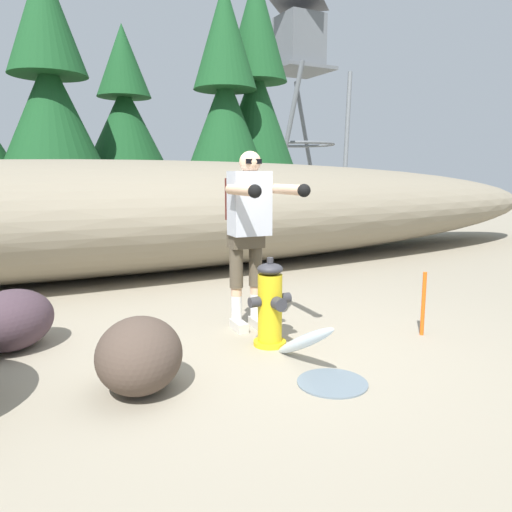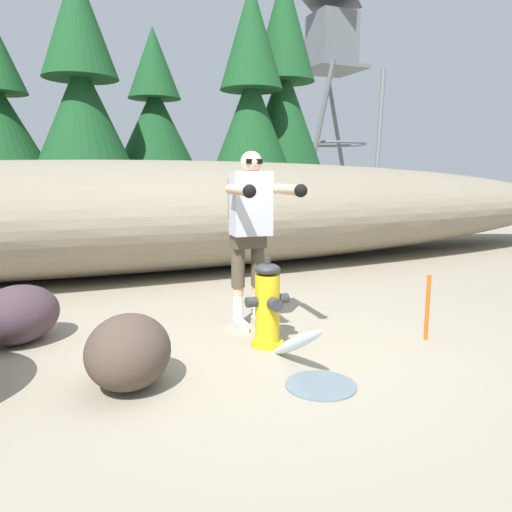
{
  "view_description": "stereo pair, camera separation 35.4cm",
  "coord_description": "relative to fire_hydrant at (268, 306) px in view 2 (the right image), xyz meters",
  "views": [
    {
      "loc": [
        -1.92,
        -3.58,
        1.49
      ],
      "look_at": [
        0.15,
        0.3,
        0.75
      ],
      "focal_mm": 34.3,
      "sensor_mm": 36.0,
      "label": 1
    },
    {
      "loc": [
        -1.6,
        -3.73,
        1.49
      ],
      "look_at": [
        0.15,
        0.3,
        0.75
      ],
      "focal_mm": 34.3,
      "sensor_mm": 36.0,
      "label": 2
    }
  ],
  "objects": [
    {
      "name": "dirt_embankment",
      "position": [
        -0.12,
        3.91,
        0.49
      ],
      "size": [
        17.91,
        3.2,
        1.7
      ],
      "primitive_type": "ellipsoid",
      "color": "gray",
      "rests_on": "ground_plane"
    },
    {
      "name": "pine_tree_far_right",
      "position": [
        3.03,
        7.51,
        2.68
      ],
      "size": [
        2.34,
        2.34,
        5.92
      ],
      "color": "#47331E",
      "rests_on": "ground_plane"
    },
    {
      "name": "boulder_small",
      "position": [
        -1.25,
        -0.37,
        -0.1
      ],
      "size": [
        0.82,
        0.88,
        0.52
      ],
      "primitive_type": "ellipsoid",
      "rotation": [
        0.0,
        0.0,
        4.3
      ],
      "color": "#4C3D33",
      "rests_on": "ground_plane"
    },
    {
      "name": "watchtower",
      "position": [
        8.05,
        12.05,
        5.6
      ],
      "size": [
        3.46,
        3.46,
        8.1
      ],
      "color": "slate",
      "rests_on": "ground_plane"
    },
    {
      "name": "pine_tree_ridge_end",
      "position": [
        4.13,
        8.0,
        2.98
      ],
      "size": [
        2.45,
        2.45,
        6.55
      ],
      "color": "#47331E",
      "rests_on": "ground_plane"
    },
    {
      "name": "fire_hydrant",
      "position": [
        0.0,
        0.0,
        0.0
      ],
      "size": [
        0.39,
        0.34,
        0.78
      ],
      "color": "gold",
      "rests_on": "ground_plane"
    },
    {
      "name": "hydrant_water_jet",
      "position": [
        0.0,
        -0.63,
        -0.21
      ],
      "size": [
        0.51,
        1.03,
        0.51
      ],
      "color": "silver",
      "rests_on": "ground_plane"
    },
    {
      "name": "boulder_mid",
      "position": [
        -2.0,
        0.96,
        -0.1
      ],
      "size": [
        0.98,
        0.98,
        0.52
      ],
      "primitive_type": "ellipsoid",
      "rotation": [
        0.0,
        0.0,
        0.77
      ],
      "color": "#44333C",
      "rests_on": "ground_plane"
    },
    {
      "name": "utility_worker",
      "position": [
        0.04,
        0.47,
        0.71
      ],
      "size": [
        0.58,
        1.0,
        1.7
      ],
      "rotation": [
        0.0,
        0.0,
        -1.65
      ],
      "color": "beige",
      "rests_on": "ground_plane"
    },
    {
      "name": "pine_tree_right",
      "position": [
        1.31,
        10.36,
        2.85
      ],
      "size": [
        2.25,
        2.25,
        5.46
      ],
      "color": "#47331E",
      "rests_on": "ground_plane"
    },
    {
      "name": "survey_stake",
      "position": [
        1.39,
        -0.43,
        -0.06
      ],
      "size": [
        0.04,
        0.04,
        0.6
      ],
      "primitive_type": "cylinder",
      "color": "#E55914",
      "rests_on": "ground_plane"
    },
    {
      "name": "pine_tree_center",
      "position": [
        -0.7,
        9.21,
        2.93
      ],
      "size": [
        2.77,
        2.77,
        6.35
      ],
      "color": "#47331E",
      "rests_on": "ground_plane"
    },
    {
      "name": "ground_plane",
      "position": [
        -0.12,
        0.0,
        -0.38
      ],
      "size": [
        56.0,
        56.0,
        0.04
      ],
      "primitive_type": "cube",
      "color": "gray"
    }
  ]
}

